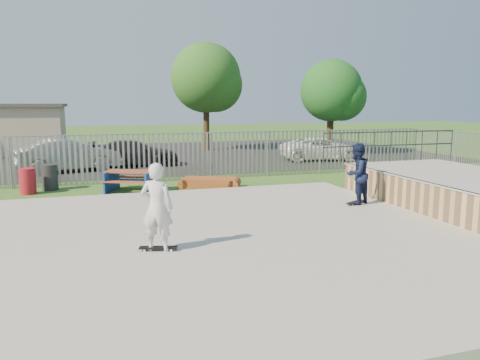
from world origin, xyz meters
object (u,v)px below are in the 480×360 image
object	(u,v)px
tree_mid	(206,78)
skater_white	(157,207)
car_dark	(135,153)
tree_right	(331,91)
trash_bin_red	(28,181)
funbox	(210,183)
picnic_table	(132,181)
car_silver	(69,155)
skater_navy	(356,174)
trash_bin_grey	(50,177)
car_white	(322,149)

from	to	relation	value
tree_mid	skater_white	world-z (taller)	tree_mid
car_dark	tree_right	distance (m)	12.87
trash_bin_red	funbox	bearing A→B (deg)	-6.67
picnic_table	tree_mid	size ratio (longest dim) A/B	0.32
funbox	car_silver	xyz separation A→B (m)	(-5.35, 6.14, 0.61)
tree_mid	tree_right	bearing A→B (deg)	-36.42
picnic_table	tree_mid	distance (m)	16.04
funbox	car_silver	world-z (taller)	car_silver
picnic_table	funbox	bearing A→B (deg)	20.99
tree_right	skater_navy	xyz separation A→B (m)	(-6.68, -14.11, -2.90)
picnic_table	skater_white	xyz separation A→B (m)	(-0.09, -7.86, 0.69)
tree_right	skater_white	distance (m)	21.60
skater_white	car_silver	bearing A→B (deg)	-55.03
tree_right	picnic_table	bearing A→B (deg)	-145.20
trash_bin_red	tree_mid	distance (m)	17.28
car_dark	tree_mid	size ratio (longest dim) A/B	0.62
funbox	skater_white	xyz separation A→B (m)	(-3.02, -7.67, 0.90)
skater_white	car_dark	bearing A→B (deg)	-67.85
skater_white	picnic_table	bearing A→B (deg)	-65.28
funbox	skater_navy	size ratio (longest dim) A/B	1.15
trash_bin_grey	car_silver	xyz separation A→B (m)	(0.48, 4.75, 0.31)
tree_mid	car_silver	bearing A→B (deg)	-136.77
tree_mid	car_dark	bearing A→B (deg)	-128.17
car_silver	tree_right	distance (m)	16.09
trash_bin_grey	car_dark	distance (m)	6.96
car_silver	tree_right	bearing A→B (deg)	-92.72
car_silver	car_dark	bearing A→B (deg)	-83.91
trash_bin_red	picnic_table	bearing A→B (deg)	-9.07
car_silver	tree_mid	distance (m)	12.56
funbox	skater_navy	world-z (taller)	skater_navy
car_silver	skater_navy	bearing A→B (deg)	-155.48
skater_navy	skater_white	world-z (taller)	same
funbox	skater_navy	xyz separation A→B (m)	(3.43, -4.86, 0.90)
picnic_table	tree_mid	xyz separation A→B (m)	(6.23, 14.08, 4.51)
picnic_table	car_dark	xyz separation A→B (m)	(0.75, 7.12, 0.28)
tree_mid	trash_bin_red	bearing A→B (deg)	-126.03
picnic_table	funbox	size ratio (longest dim) A/B	1.07
trash_bin_grey	tree_mid	xyz separation A→B (m)	(9.13, 12.88, 4.43)
trash_bin_red	skater_white	xyz separation A→B (m)	(3.51, -8.43, 0.62)
trash_bin_red	trash_bin_grey	world-z (taller)	trash_bin_grey
picnic_table	funbox	world-z (taller)	picnic_table
picnic_table	trash_bin_red	bearing A→B (deg)	-164.42
car_white	skater_white	xyz separation A→B (m)	(-11.20, -14.27, 0.42)
trash_bin_grey	car_dark	size ratio (longest dim) A/B	0.21
car_white	car_silver	bearing A→B (deg)	102.41
car_silver	picnic_table	bearing A→B (deg)	-171.91
trash_bin_red	tree_mid	xyz separation A→B (m)	(9.82, 13.51, 4.44)
car_white	tree_right	distance (m)	4.66
car_dark	tree_mid	distance (m)	9.82
picnic_table	car_silver	distance (m)	6.44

